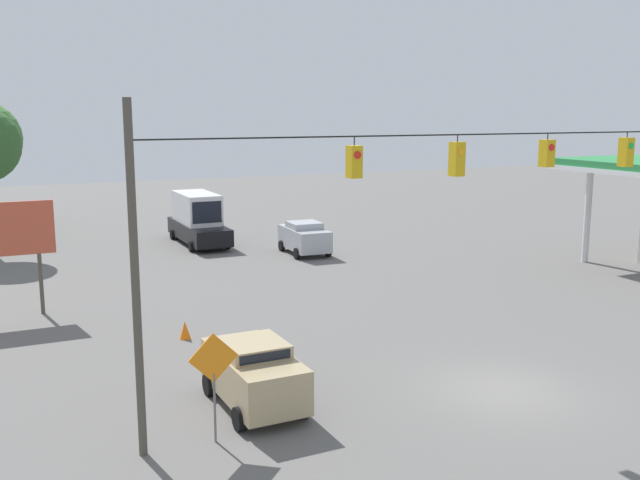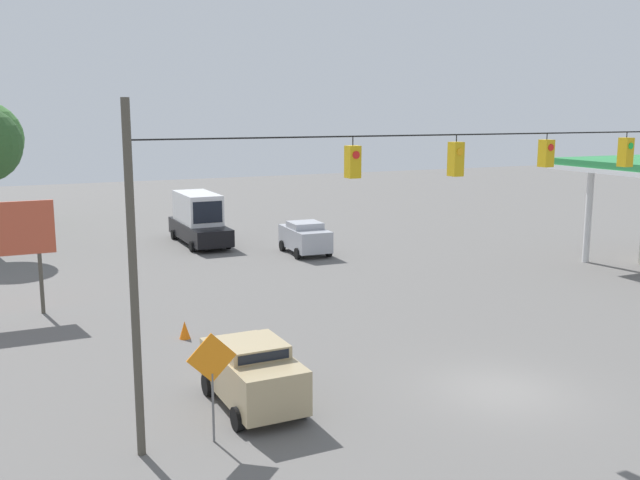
{
  "view_description": "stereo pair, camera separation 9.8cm",
  "coord_description": "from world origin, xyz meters",
  "px_view_note": "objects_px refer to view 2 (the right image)",
  "views": [
    {
      "loc": [
        13.32,
        15.89,
        8.17
      ],
      "look_at": [
        0.88,
        -11.02,
        2.81
      ],
      "focal_mm": 40.0,
      "sensor_mm": 36.0,
      "label": 1
    },
    {
      "loc": [
        13.24,
        15.93,
        8.17
      ],
      "look_at": [
        0.88,
        -11.02,
        2.81
      ],
      "focal_mm": 40.0,
      "sensor_mm": 36.0,
      "label": 2
    }
  ],
  "objects_px": {
    "sedan_tan_parked_shoulder": "(252,372)",
    "overhead_signal_span": "(500,212)",
    "sedan_silver_oncoming_deep": "(305,237)",
    "traffic_cone_second": "(205,355)",
    "work_zone_sign": "(212,366)",
    "traffic_cone_nearest": "(237,387)",
    "traffic_cone_third": "(185,330)",
    "box_truck_black_withflow_deep": "(199,219)"
  },
  "relations": [
    {
      "from": "sedan_tan_parked_shoulder",
      "to": "overhead_signal_span",
      "type": "bearing_deg",
      "value": 167.22
    },
    {
      "from": "sedan_silver_oncoming_deep",
      "to": "traffic_cone_second",
      "type": "distance_m",
      "value": 18.69
    },
    {
      "from": "overhead_signal_span",
      "to": "work_zone_sign",
      "type": "bearing_deg",
      "value": 0.51
    },
    {
      "from": "sedan_silver_oncoming_deep",
      "to": "traffic_cone_nearest",
      "type": "relative_size",
      "value": 6.15
    },
    {
      "from": "sedan_tan_parked_shoulder",
      "to": "traffic_cone_nearest",
      "type": "relative_size",
      "value": 6.16
    },
    {
      "from": "overhead_signal_span",
      "to": "traffic_cone_nearest",
      "type": "xyz_separation_m",
      "value": [
        7.31,
        -2.34,
        -4.98
      ]
    },
    {
      "from": "sedan_silver_oncoming_deep",
      "to": "traffic_cone_third",
      "type": "bearing_deg",
      "value": 50.88
    },
    {
      "from": "overhead_signal_span",
      "to": "traffic_cone_second",
      "type": "distance_m",
      "value": 10.42
    },
    {
      "from": "traffic_cone_nearest",
      "to": "sedan_silver_oncoming_deep",
      "type": "bearing_deg",
      "value": -118.76
    },
    {
      "from": "traffic_cone_second",
      "to": "work_zone_sign",
      "type": "distance_m",
      "value": 5.86
    },
    {
      "from": "traffic_cone_nearest",
      "to": "overhead_signal_span",
      "type": "bearing_deg",
      "value": 162.28
    },
    {
      "from": "sedan_silver_oncoming_deep",
      "to": "sedan_tan_parked_shoulder",
      "type": "xyz_separation_m",
      "value": [
        9.99,
        19.36,
        0.01
      ]
    },
    {
      "from": "overhead_signal_span",
      "to": "traffic_cone_nearest",
      "type": "distance_m",
      "value": 9.15
    },
    {
      "from": "overhead_signal_span",
      "to": "traffic_cone_nearest",
      "type": "bearing_deg",
      "value": -17.72
    },
    {
      "from": "traffic_cone_second",
      "to": "traffic_cone_third",
      "type": "xyz_separation_m",
      "value": [
        -0.06,
        -2.97,
        0.0
      ]
    },
    {
      "from": "box_truck_black_withflow_deep",
      "to": "sedan_silver_oncoming_deep",
      "type": "bearing_deg",
      "value": 129.2
    },
    {
      "from": "sedan_silver_oncoming_deep",
      "to": "work_zone_sign",
      "type": "relative_size",
      "value": 1.42
    },
    {
      "from": "sedan_silver_oncoming_deep",
      "to": "traffic_cone_nearest",
      "type": "height_order",
      "value": "sedan_silver_oncoming_deep"
    },
    {
      "from": "overhead_signal_span",
      "to": "work_zone_sign",
      "type": "height_order",
      "value": "overhead_signal_span"
    },
    {
      "from": "overhead_signal_span",
      "to": "work_zone_sign",
      "type": "xyz_separation_m",
      "value": [
        8.71,
        0.08,
        -3.32
      ]
    },
    {
      "from": "traffic_cone_nearest",
      "to": "traffic_cone_third",
      "type": "bearing_deg",
      "value": -89.73
    },
    {
      "from": "sedan_tan_parked_shoulder",
      "to": "traffic_cone_third",
      "type": "bearing_deg",
      "value": -87.83
    },
    {
      "from": "overhead_signal_span",
      "to": "traffic_cone_third",
      "type": "height_order",
      "value": "overhead_signal_span"
    },
    {
      "from": "overhead_signal_span",
      "to": "box_truck_black_withflow_deep",
      "type": "height_order",
      "value": "overhead_signal_span"
    },
    {
      "from": "overhead_signal_span",
      "to": "traffic_cone_second",
      "type": "height_order",
      "value": "overhead_signal_span"
    },
    {
      "from": "overhead_signal_span",
      "to": "box_truck_black_withflow_deep",
      "type": "distance_m",
      "value": 27.09
    },
    {
      "from": "sedan_silver_oncoming_deep",
      "to": "work_zone_sign",
      "type": "height_order",
      "value": "work_zone_sign"
    },
    {
      "from": "overhead_signal_span",
      "to": "traffic_cone_second",
      "type": "relative_size",
      "value": 32.17
    },
    {
      "from": "traffic_cone_second",
      "to": "sedan_tan_parked_shoulder",
      "type": "bearing_deg",
      "value": 94.7
    },
    {
      "from": "sedan_silver_oncoming_deep",
      "to": "traffic_cone_nearest",
      "type": "distance_m",
      "value": 21.26
    },
    {
      "from": "overhead_signal_span",
      "to": "traffic_cone_nearest",
      "type": "relative_size",
      "value": 32.17
    },
    {
      "from": "traffic_cone_second",
      "to": "work_zone_sign",
      "type": "height_order",
      "value": "work_zone_sign"
    },
    {
      "from": "traffic_cone_third",
      "to": "box_truck_black_withflow_deep",
      "type": "bearing_deg",
      "value": -106.69
    },
    {
      "from": "sedan_tan_parked_shoulder",
      "to": "traffic_cone_second",
      "type": "bearing_deg",
      "value": -85.3
    },
    {
      "from": "box_truck_black_withflow_deep",
      "to": "traffic_cone_third",
      "type": "bearing_deg",
      "value": 73.31
    },
    {
      "from": "box_truck_black_withflow_deep",
      "to": "work_zone_sign",
      "type": "bearing_deg",
      "value": 75.61
    },
    {
      "from": "work_zone_sign",
      "to": "sedan_tan_parked_shoulder",
      "type": "bearing_deg",
      "value": -134.02
    },
    {
      "from": "box_truck_black_withflow_deep",
      "to": "sedan_tan_parked_shoulder",
      "type": "bearing_deg",
      "value": 78.19
    },
    {
      "from": "sedan_tan_parked_shoulder",
      "to": "work_zone_sign",
      "type": "distance_m",
      "value": 2.54
    },
    {
      "from": "sedan_silver_oncoming_deep",
      "to": "box_truck_black_withflow_deep",
      "type": "height_order",
      "value": "box_truck_black_withflow_deep"
    },
    {
      "from": "traffic_cone_nearest",
      "to": "traffic_cone_second",
      "type": "bearing_deg",
      "value": -88.44
    },
    {
      "from": "sedan_tan_parked_shoulder",
      "to": "traffic_cone_second",
      "type": "xyz_separation_m",
      "value": [
        0.31,
        -3.78,
        -0.66
      ]
    }
  ]
}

